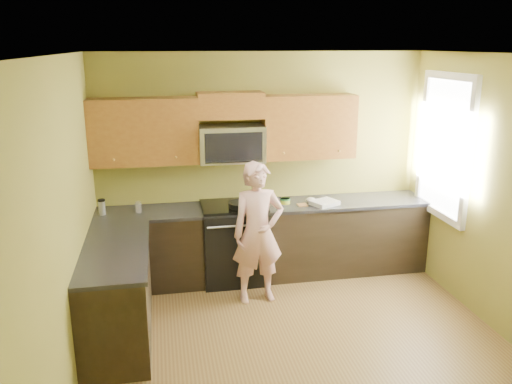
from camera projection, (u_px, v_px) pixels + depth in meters
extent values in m
plane|color=brown|center=(303.00, 350.00, 4.92)|extent=(4.00, 4.00, 0.00)
plane|color=white|center=(311.00, 54.00, 4.18)|extent=(4.00, 4.00, 0.00)
plane|color=olive|center=(261.00, 164.00, 6.44)|extent=(4.00, 0.00, 4.00)
plane|color=olive|center=(415.00, 336.00, 2.66)|extent=(4.00, 0.00, 4.00)
plane|color=olive|center=(66.00, 229.00, 4.19)|extent=(0.00, 4.00, 4.00)
plane|color=olive|center=(511.00, 202.00, 4.91)|extent=(0.00, 4.00, 4.00)
cube|color=black|center=(266.00, 242.00, 6.40)|extent=(4.00, 0.60, 0.88)
cube|color=black|center=(118.00, 295.00, 5.06)|extent=(0.60, 1.60, 0.88)
cube|color=black|center=(266.00, 206.00, 6.27)|extent=(4.00, 0.62, 0.04)
cube|color=black|center=(115.00, 250.00, 4.93)|extent=(0.62, 1.60, 0.04)
cube|color=brown|center=(230.00, 105.00, 6.00)|extent=(0.76, 0.33, 0.30)
imported|color=#E17970|center=(258.00, 233.00, 5.70)|extent=(0.61, 0.42, 1.58)
cube|color=#B27F47|center=(302.00, 205.00, 6.23)|extent=(0.11, 0.11, 0.01)
ellipsoid|color=silver|center=(252.00, 206.00, 6.12)|extent=(0.14, 0.14, 0.06)
ellipsoid|color=silver|center=(311.00, 200.00, 6.33)|extent=(0.16, 0.17, 0.07)
cube|color=white|center=(325.00, 203.00, 6.26)|extent=(0.37, 0.35, 0.05)
cylinder|color=silver|center=(138.00, 207.00, 5.97)|extent=(0.08, 0.08, 0.12)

